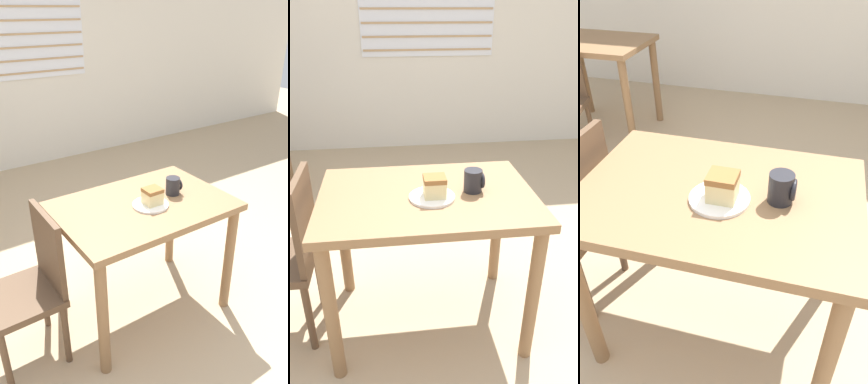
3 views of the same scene
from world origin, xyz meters
The scene contains 6 objects.
ground_plane centered at (0.00, 0.00, 0.00)m, with size 14.00×14.00×0.00m, color tan.
dining_table_near centered at (0.05, 0.19, 0.63)m, with size 0.98×0.68×0.76m.
dining_table_far centered at (-1.43, 1.87, 0.61)m, with size 0.82×0.63×0.75m.
plate centered at (0.07, 0.14, 0.76)m, with size 0.20×0.20×0.01m.
cake_slice centered at (0.08, 0.14, 0.82)m, with size 0.10×0.09×0.09m.
coffee_mug centered at (0.27, 0.19, 0.81)m, with size 0.09×0.08×0.10m.
Camera 3 is at (0.34, -0.81, 1.51)m, focal length 35.00 mm.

